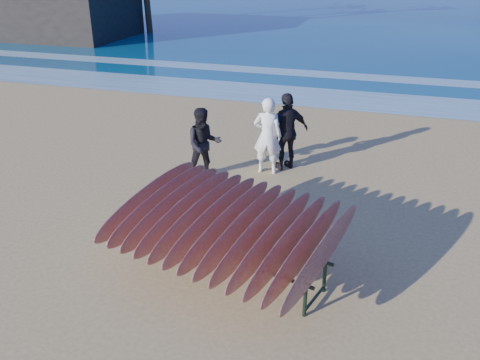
{
  "coord_description": "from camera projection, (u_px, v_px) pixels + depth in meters",
  "views": [
    {
      "loc": [
        2.35,
        -6.83,
        4.6
      ],
      "look_at": [
        0.0,
        0.8,
        0.95
      ],
      "focal_mm": 38.0,
      "sensor_mm": 36.0,
      "label": 1
    }
  ],
  "objects": [
    {
      "name": "ground",
      "position": [
        226.0,
        251.0,
        8.48
      ],
      "size": [
        120.0,
        120.0,
        0.0
      ],
      "primitive_type": "plane",
      "color": "tan",
      "rests_on": "ground"
    },
    {
      "name": "foam_near",
      "position": [
        320.0,
        97.0,
        17.17
      ],
      "size": [
        160.0,
        160.0,
        0.0
      ],
      "primitive_type": "plane",
      "color": "white",
      "rests_on": "ground"
    },
    {
      "name": "person_dark_a",
      "position": [
        204.0,
        144.0,
        10.83
      ],
      "size": [
        0.97,
        0.91,
        1.59
      ],
      "primitive_type": "imported",
      "rotation": [
        0.0,
        0.0,
        0.52
      ],
      "color": "black",
      "rests_on": "ground"
    },
    {
      "name": "foam_far",
      "position": [
        334.0,
        75.0,
        20.21
      ],
      "size": [
        160.0,
        160.0,
        0.0
      ],
      "primitive_type": "plane",
      "color": "white",
      "rests_on": "ground"
    },
    {
      "name": "person_dark_b",
      "position": [
        287.0,
        132.0,
        11.31
      ],
      "size": [
        1.07,
        0.98,
        1.76
      ],
      "primitive_type": "imported",
      "rotation": [
        0.0,
        0.0,
        3.83
      ],
      "color": "black",
      "rests_on": "ground"
    },
    {
      "name": "surfboard_rack",
      "position": [
        227.0,
        225.0,
        7.6
      ],
      "size": [
        3.72,
        3.28,
        1.28
      ],
      "rotation": [
        0.0,
        0.0,
        -0.26
      ],
      "color": "black",
      "rests_on": "ground"
    },
    {
      "name": "person_white",
      "position": [
        268.0,
        136.0,
        11.12
      ],
      "size": [
        0.65,
        0.45,
        1.72
      ],
      "primitive_type": "imported",
      "rotation": [
        0.0,
        0.0,
        3.21
      ],
      "color": "white",
      "rests_on": "ground"
    }
  ]
}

